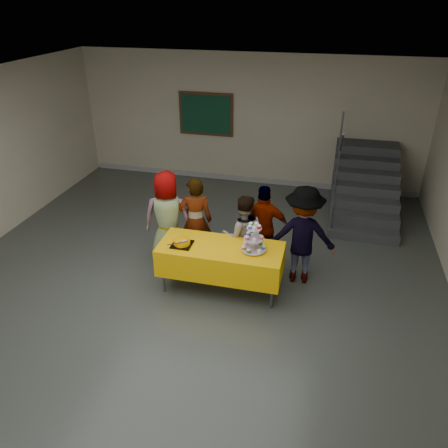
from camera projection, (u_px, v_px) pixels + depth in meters
The scene contains 11 objects.
room_shell at pixel (173, 172), 5.51m from camera, with size 10.00×10.04×3.02m.
bake_table at pixel (221, 259), 6.65m from camera, with size 1.88×0.78×0.77m.
cupcake_stand at pixel (254, 240), 6.37m from camera, with size 0.38×0.38×0.44m.
bear_cake at pixel (182, 242), 6.56m from camera, with size 0.32×0.36×0.12m.
schoolchild_a at pixel (168, 218), 7.27m from camera, with size 0.80×0.52×1.63m, color slate.
schoolchild_b at pixel (196, 221), 7.26m from camera, with size 0.56×0.37×1.55m, color slate.
schoolchild_c at pixel (243, 236), 6.99m from camera, with size 0.67×0.53×1.39m, color slate.
schoolchild_d at pixel (264, 228), 7.13m from camera, with size 0.86×0.36×1.47m, color slate.
schoolchild_e at pixel (302, 235), 6.76m from camera, with size 1.05×0.60×1.63m, color slate.
staircase at pixel (364, 187), 9.23m from camera, with size 1.30×2.40×2.04m.
noticeboard at pixel (206, 114), 10.20m from camera, with size 1.30×0.05×1.00m.
Camera 1 is at (1.88, -4.84, 4.17)m, focal length 35.00 mm.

